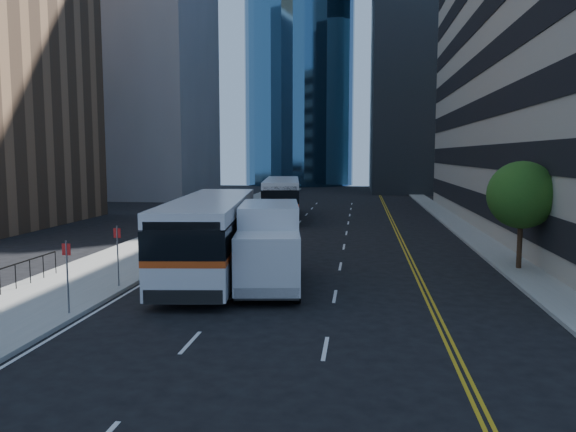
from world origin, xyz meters
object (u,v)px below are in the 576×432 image
(street_tree, at_px, (522,195))
(bus_rear, at_px, (282,197))
(box_truck, at_px, (269,244))
(bus_front, at_px, (211,233))

(street_tree, height_order, bus_rear, street_tree)
(bus_rear, relative_size, box_truck, 1.82)
(bus_front, xyz_separation_m, bus_rear, (0.06, 23.19, -0.07))
(street_tree, relative_size, box_truck, 0.69)
(street_tree, bearing_deg, bus_rear, 124.68)
(box_truck, bearing_deg, bus_rear, 88.91)
(box_truck, bearing_deg, street_tree, 13.95)
(bus_front, xyz_separation_m, box_truck, (3.07, -2.09, -0.13))
(bus_front, distance_m, box_truck, 3.71)
(bus_rear, bearing_deg, box_truck, -90.01)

